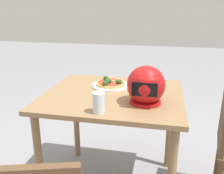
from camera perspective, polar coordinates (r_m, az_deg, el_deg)
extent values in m
cube|color=olive|center=(1.73, 0.29, -1.96)|extent=(0.94, 0.82, 0.03)
cylinder|color=olive|center=(2.18, 12.99, -9.09)|extent=(0.05, 0.05, 0.74)
cylinder|color=olive|center=(2.30, -8.14, -7.27)|extent=(0.05, 0.05, 0.74)
cylinder|color=olive|center=(1.75, -16.17, -16.84)|extent=(0.05, 0.05, 0.74)
cylinder|color=white|center=(1.88, -0.26, 0.39)|extent=(0.28, 0.28, 0.01)
cylinder|color=tan|center=(1.87, -0.27, 0.82)|extent=(0.22, 0.22, 0.02)
cylinder|color=red|center=(1.87, -0.27, 1.13)|extent=(0.20, 0.20, 0.00)
sphere|color=#234C1E|center=(1.93, -1.44, 2.04)|extent=(0.04, 0.04, 0.04)
sphere|color=#234C1E|center=(1.85, -0.74, 1.35)|extent=(0.04, 0.04, 0.04)
sphere|color=#234C1E|center=(1.79, -1.59, 0.81)|extent=(0.04, 0.04, 0.04)
sphere|color=#234C1E|center=(1.83, 1.53, 1.16)|extent=(0.04, 0.04, 0.04)
sphere|color=#234C1E|center=(1.83, -1.22, 1.25)|extent=(0.04, 0.04, 0.04)
cylinder|color=#E0D172|center=(1.89, 1.48, 1.55)|extent=(0.02, 0.02, 0.01)
cylinder|color=#E0D172|center=(1.87, 2.29, 1.45)|extent=(0.02, 0.02, 0.02)
cylinder|color=#E0D172|center=(1.85, 0.31, 1.29)|extent=(0.02, 0.02, 0.02)
cylinder|color=#E0D172|center=(1.94, -0.27, 2.05)|extent=(0.02, 0.02, 0.01)
sphere|color=#B21414|center=(1.54, 7.74, 0.48)|extent=(0.24, 0.24, 0.24)
cylinder|color=#B21414|center=(1.57, 7.57, -3.26)|extent=(0.19, 0.19, 0.02)
cube|color=black|center=(1.44, 7.43, -0.54)|extent=(0.15, 0.02, 0.08)
cylinder|color=silver|center=(1.41, -3.07, -3.60)|extent=(0.07, 0.07, 0.12)
cylinder|color=brown|center=(2.16, 22.93, -15.12)|extent=(0.04, 0.04, 0.43)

